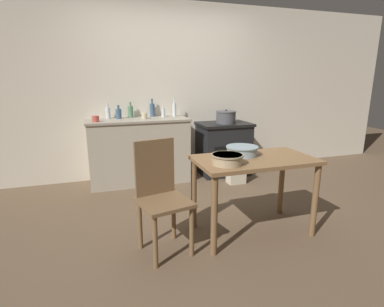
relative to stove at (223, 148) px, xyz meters
The scene contains 18 objects.
ground_plane 1.56m from the stove, 122.58° to the right, with size 14.00×14.00×0.00m, color brown.
wall_back 1.23m from the stove, 158.86° to the left, with size 8.00×0.07×2.55m.
counter_cabinet 1.31m from the stove, behind, with size 1.40×0.57×0.92m.
stove is the anchor object (origin of this frame).
work_table 1.88m from the stove, 105.41° to the right, with size 1.11×0.63×0.74m.
chair 2.30m from the stove, 127.43° to the right, with size 0.48×0.48×0.96m.
flour_sack 0.54m from the stove, 91.60° to the right, with size 0.24×0.17×0.35m, color beige.
stock_pot 0.50m from the stove, 85.12° to the right, with size 0.31×0.31×0.21m.
mixing_bowl_large 1.81m from the stove, 108.55° to the right, with size 0.31×0.31×0.09m.
mixing_bowl_small 2.12m from the stove, 113.40° to the right, with size 0.28×0.28×0.09m.
bottle_far_left 1.67m from the stove, behind, with size 0.08×0.08×0.19m.
bottle_left 1.81m from the stove, behind, with size 0.07×0.07×0.21m.
bottle_mid_left 1.09m from the stove, behind, with size 0.06×0.06×0.16m.
bottle_center_left 0.98m from the stove, behind, with size 0.06×0.06×0.27m.
bottle_center 1.52m from the stove, behind, with size 0.07×0.07×0.22m.
bottle_center_right 1.25m from the stove, 168.87° to the left, with size 0.07×0.07×0.26m.
cup_mid_right 1.95m from the stove, behind, with size 0.09×0.09×0.08m, color #B74C42.
cup_right 1.34m from the stove, behind, with size 0.08×0.08×0.08m, color beige.
Camera 1 is at (-1.08, -2.90, 1.46)m, focal length 28.00 mm.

